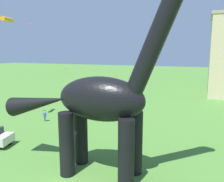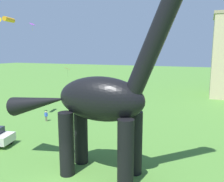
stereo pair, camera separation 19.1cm
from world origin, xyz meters
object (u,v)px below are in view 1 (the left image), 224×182
kite_near_high (31,24)px  kite_high_right (66,69)px  kite_mid_right (5,19)px  person_watching_child (45,115)px  dinosaur_sculpture (100,99)px

kite_near_high → kite_high_right: kite_near_high is taller
kite_near_high → kite_mid_right: kite_mid_right is taller
kite_high_right → kite_mid_right: bearing=-97.9°
person_watching_child → kite_high_right: (-2.18, 8.20, 4.80)m
person_watching_child → kite_near_high: size_ratio=1.30×
dinosaur_sculpture → kite_near_high: bearing=135.1°
dinosaur_sculpture → person_watching_child: size_ratio=11.84×
kite_near_high → kite_high_right: size_ratio=0.66×
kite_near_high → kite_high_right: (0.89, 6.13, -5.85)m
person_watching_child → kite_near_high: kite_near_high is taller
kite_near_high → dinosaur_sculpture: bearing=-36.7°
person_watching_child → kite_mid_right: 11.44m
kite_mid_right → kite_high_right: size_ratio=1.33×
kite_near_high → kite_mid_right: (-0.44, -3.48, 0.15)m
person_watching_child → kite_near_high: 11.27m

